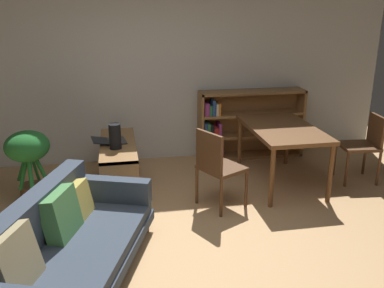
% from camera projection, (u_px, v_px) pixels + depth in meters
% --- Properties ---
extents(ground_plane, '(8.16, 8.16, 0.00)m').
position_uv_depth(ground_plane, '(193.00, 255.00, 3.91)').
color(ground_plane, tan).
extents(back_wall_panel, '(6.80, 0.10, 2.70)m').
position_uv_depth(back_wall_panel, '(159.00, 68.00, 6.00)').
color(back_wall_panel, silver).
rests_on(back_wall_panel, ground_plane).
extents(fabric_couch, '(1.46, 2.08, 0.74)m').
position_uv_depth(fabric_couch, '(62.00, 244.00, 3.46)').
color(fabric_couch, brown).
rests_on(fabric_couch, ground_plane).
extents(media_console, '(0.43, 1.30, 0.60)m').
position_uv_depth(media_console, '(119.00, 167.00, 5.24)').
color(media_console, olive).
rests_on(media_console, ground_plane).
extents(open_laptop, '(0.45, 0.36, 0.06)m').
position_uv_depth(open_laptop, '(111.00, 141.00, 5.17)').
color(open_laptop, '#333338').
rests_on(open_laptop, media_console).
extents(desk_speaker, '(0.14, 0.14, 0.30)m').
position_uv_depth(desk_speaker, '(115.00, 136.00, 4.91)').
color(desk_speaker, black).
rests_on(desk_speaker, media_console).
extents(potted_floor_plant, '(0.51, 0.52, 0.84)m').
position_uv_depth(potted_floor_plant, '(28.00, 153.00, 4.86)').
color(potted_floor_plant, brown).
rests_on(potted_floor_plant, ground_plane).
extents(dining_table, '(0.81, 1.37, 0.76)m').
position_uv_depth(dining_table, '(282.00, 133.00, 5.28)').
color(dining_table, brown).
rests_on(dining_table, ground_plane).
extents(dining_chair_near, '(0.59, 0.60, 0.92)m').
position_uv_depth(dining_chair_near, '(217.00, 164.00, 4.68)').
color(dining_chair_near, '#56351E').
rests_on(dining_chair_near, ground_plane).
extents(dining_chair_far, '(0.50, 0.46, 0.88)m').
position_uv_depth(dining_chair_far, '(364.00, 143.00, 5.42)').
color(dining_chair_far, '#56351E').
rests_on(dining_chair_far, ground_plane).
extents(bookshelf, '(1.58, 0.33, 1.02)m').
position_uv_depth(bookshelf, '(244.00, 124.00, 6.31)').
color(bookshelf, olive).
rests_on(bookshelf, ground_plane).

